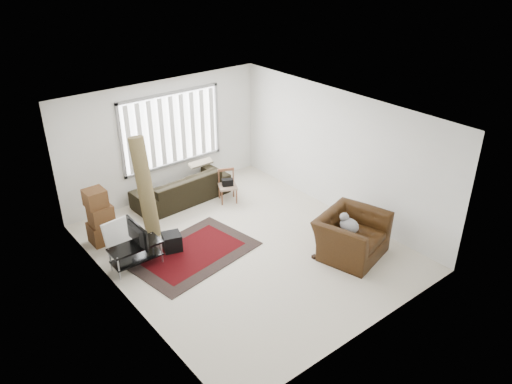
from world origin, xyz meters
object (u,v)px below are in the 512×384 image
armchair (351,233)px  side_chair (227,184)px  tv_stand (136,251)px  sofa (181,184)px  moving_boxes (100,218)px

armchair → side_chair: bearing=85.0°
side_chair → armchair: 3.27m
tv_stand → sofa: bearing=40.7°
tv_stand → sofa: 2.64m
side_chair → armchair: (0.55, -3.22, 0.06)m
armchair → tv_stand: bearing=132.5°
moving_boxes → sofa: size_ratio=0.51×
side_chair → sofa: bearing=166.0°
moving_boxes → armchair: bearing=-43.9°
tv_stand → moving_boxes: (-0.14, 1.21, 0.19)m
side_chair → armchair: bearing=-55.3°
tv_stand → armchair: armchair is taller
sofa → armchair: armchair is taller
side_chair → armchair: size_ratio=0.49×
tv_stand → sofa: (2.00, 1.72, 0.09)m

